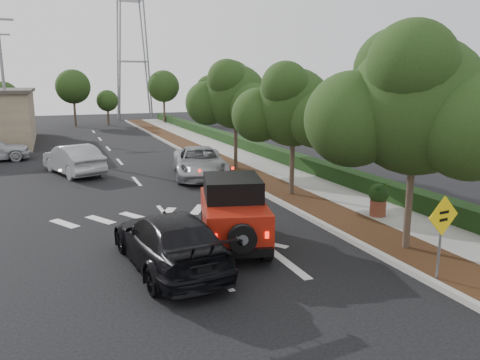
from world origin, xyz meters
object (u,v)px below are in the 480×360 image
silver_suv_ahead (200,162)px  speed_hump_sign (442,226)px  red_jeep (233,211)px  black_suv_oncoming (169,240)px

silver_suv_ahead → speed_hump_sign: 14.52m
red_jeep → speed_hump_sign: 5.77m
red_jeep → black_suv_oncoming: (-2.19, -1.05, -0.30)m
silver_suv_ahead → speed_hump_sign: speed_hump_sign is taller
speed_hump_sign → silver_suv_ahead: bearing=90.7°
red_jeep → silver_suv_ahead: size_ratio=0.77×
red_jeep → speed_hump_sign: speed_hump_sign is taller
red_jeep → silver_suv_ahead: red_jeep is taller
silver_suv_ahead → black_suv_oncoming: (-4.21, -10.98, -0.02)m
black_suv_oncoming → speed_hump_sign: size_ratio=2.43×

